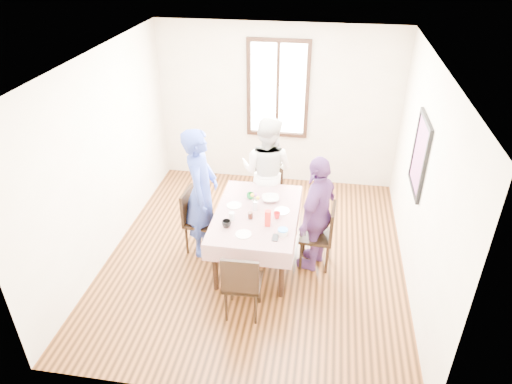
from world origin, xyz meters
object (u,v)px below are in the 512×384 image
chair_far (267,194)px  chair_left (202,221)px  person_left (201,193)px  person_far (267,172)px  chair_right (316,236)px  chair_near (243,282)px  person_right (316,213)px  dining_table (257,237)px

chair_far → chair_left: bearing=49.3°
person_left → person_far: (0.76, 0.84, -0.07)m
chair_right → chair_near: (-0.79, -1.04, 0.00)m
person_far → chair_left: bearing=61.8°
person_left → person_far: 1.14m
person_right → chair_near: bearing=-15.0°
chair_far → person_left: person_left is taller
dining_table → chair_near: size_ratio=1.58×
chair_far → chair_near: (0.00, -1.98, 0.00)m
chair_left → chair_near: 1.37m
chair_right → chair_far: 1.23m
chair_far → person_right: 1.26m
chair_near → person_left: size_ratio=0.50×
chair_left → chair_near: bearing=40.5°
dining_table → person_left: person_left is taller
chair_right → person_right: 0.35m
chair_left → chair_far: bearing=143.0°
dining_table → chair_right: (0.79, 0.05, 0.08)m
chair_near → person_right: size_ratio=0.57×
dining_table → chair_right: size_ratio=1.58×
person_far → dining_table: bearing=105.0°
chair_near → person_far: size_ratio=0.54×
dining_table → chair_left: size_ratio=1.58×
chair_right → chair_far: (-0.79, 0.95, 0.00)m
person_right → person_far: bearing=-119.0°
dining_table → chair_left: bearing=170.2°
chair_left → person_left: size_ratio=0.50×
chair_right → person_left: 1.62m
dining_table → person_left: (-0.76, 0.14, 0.53)m
chair_near → chair_far: bearing=88.5°
chair_right → person_left: bearing=90.0°
person_left → chair_near: bearing=-149.9°
chair_left → chair_far: 1.16m
person_left → dining_table: bearing=-104.1°
chair_near → person_left: person_left is taller
chair_near → person_far: (0.00, 1.96, 0.39)m
chair_right → person_right: person_right is taller
chair_right → chair_far: same height
chair_left → chair_near: size_ratio=1.00×
chair_left → chair_right: size_ratio=1.00×
person_right → person_left: bearing=-71.9°
chair_far → person_right: (0.76, -0.95, 0.35)m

